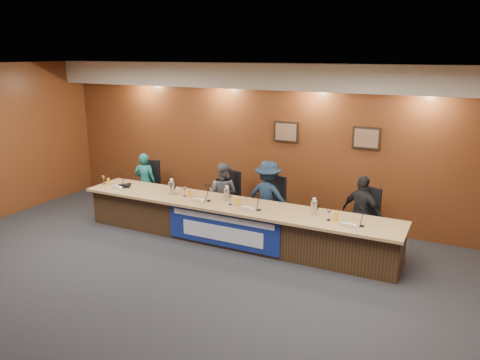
% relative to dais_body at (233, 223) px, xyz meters
% --- Properties ---
extents(floor, '(10.00, 10.00, 0.00)m').
position_rel_dais_body_xyz_m(floor, '(0.00, -2.40, -0.35)').
color(floor, '#232325').
rests_on(floor, ground).
extents(ceiling, '(10.00, 8.00, 0.04)m').
position_rel_dais_body_xyz_m(ceiling, '(0.00, -2.40, 2.85)').
color(ceiling, silver).
rests_on(ceiling, wall_back).
extents(wall_back, '(10.00, 0.04, 3.20)m').
position_rel_dais_body_xyz_m(wall_back, '(0.00, 1.60, 1.25)').
color(wall_back, '#5B2C15').
rests_on(wall_back, floor).
extents(soffit, '(10.00, 0.50, 0.50)m').
position_rel_dais_body_xyz_m(soffit, '(0.00, 1.35, 2.60)').
color(soffit, beige).
rests_on(soffit, wall_back).
extents(dais_body, '(6.00, 0.80, 0.70)m').
position_rel_dais_body_xyz_m(dais_body, '(0.00, 0.00, 0.00)').
color(dais_body, '#3A2614').
rests_on(dais_body, floor).
extents(dais_top, '(6.10, 0.95, 0.05)m').
position_rel_dais_body_xyz_m(dais_top, '(0.00, -0.05, 0.38)').
color(dais_top, '#A7804F').
rests_on(dais_top, dais_body).
extents(banner, '(2.20, 0.02, 0.65)m').
position_rel_dais_body_xyz_m(banner, '(0.00, -0.41, 0.03)').
color(banner, navy).
rests_on(banner, dais_body).
extents(banner_text_upper, '(2.00, 0.01, 0.10)m').
position_rel_dais_body_xyz_m(banner_text_upper, '(0.00, -0.43, 0.23)').
color(banner_text_upper, silver).
rests_on(banner_text_upper, banner).
extents(banner_text_lower, '(1.60, 0.01, 0.28)m').
position_rel_dais_body_xyz_m(banner_text_lower, '(0.00, -0.43, -0.05)').
color(banner_text_lower, silver).
rests_on(banner_text_lower, banner).
extents(wall_photo_left, '(0.52, 0.04, 0.42)m').
position_rel_dais_body_xyz_m(wall_photo_left, '(0.40, 1.57, 1.50)').
color(wall_photo_left, black).
rests_on(wall_photo_left, wall_back).
extents(wall_photo_right, '(0.52, 0.04, 0.42)m').
position_rel_dais_body_xyz_m(wall_photo_right, '(2.00, 1.57, 1.50)').
color(wall_photo_right, black).
rests_on(wall_photo_right, wall_back).
extents(panelist_a, '(0.54, 0.44, 1.30)m').
position_rel_dais_body_xyz_m(panelist_a, '(-2.54, 0.71, 0.30)').
color(panelist_a, '#175C59').
rests_on(panelist_a, floor).
extents(panelist_b, '(0.64, 0.50, 1.29)m').
position_rel_dais_body_xyz_m(panelist_b, '(-0.60, 0.71, 0.29)').
color(panelist_b, '#545459').
rests_on(panelist_b, floor).
extents(panelist_c, '(0.92, 0.53, 1.42)m').
position_rel_dais_body_xyz_m(panelist_c, '(0.39, 0.71, 0.36)').
color(panelist_c, '#142439').
rests_on(panelist_c, floor).
extents(panelist_d, '(0.85, 0.58, 1.34)m').
position_rel_dais_body_xyz_m(panelist_d, '(2.18, 0.71, 0.32)').
color(panelist_d, black).
rests_on(panelist_d, floor).
extents(office_chair_a, '(0.60, 0.60, 0.08)m').
position_rel_dais_body_xyz_m(office_chair_a, '(-2.54, 0.81, 0.13)').
color(office_chair_a, black).
rests_on(office_chair_a, floor).
extents(office_chair_b, '(0.62, 0.62, 0.08)m').
position_rel_dais_body_xyz_m(office_chair_b, '(-0.60, 0.81, 0.13)').
color(office_chair_b, black).
rests_on(office_chair_b, floor).
extents(office_chair_c, '(0.59, 0.59, 0.08)m').
position_rel_dais_body_xyz_m(office_chair_c, '(0.39, 0.81, 0.13)').
color(office_chair_c, black).
rests_on(office_chair_c, floor).
extents(office_chair_d, '(0.60, 0.60, 0.08)m').
position_rel_dais_body_xyz_m(office_chair_d, '(2.18, 0.81, 0.13)').
color(office_chair_d, black).
rests_on(office_chair_d, floor).
extents(nameplate_a, '(0.24, 0.08, 0.10)m').
position_rel_dais_body_xyz_m(nameplate_a, '(-2.51, -0.28, 0.45)').
color(nameplate_a, white).
rests_on(nameplate_a, dais_top).
extents(microphone_a, '(0.07, 0.07, 0.02)m').
position_rel_dais_body_xyz_m(microphone_a, '(-2.39, -0.13, 0.41)').
color(microphone_a, black).
rests_on(microphone_a, dais_top).
extents(juice_glass_a, '(0.06, 0.06, 0.15)m').
position_rel_dais_body_xyz_m(juice_glass_a, '(-2.82, -0.13, 0.47)').
color(juice_glass_a, gold).
rests_on(juice_glass_a, dais_top).
extents(water_glass_a, '(0.08, 0.08, 0.18)m').
position_rel_dais_body_xyz_m(water_glass_a, '(-2.97, -0.10, 0.49)').
color(water_glass_a, silver).
rests_on(water_glass_a, dais_top).
extents(nameplate_b, '(0.24, 0.08, 0.10)m').
position_rel_dais_body_xyz_m(nameplate_b, '(-0.62, -0.28, 0.45)').
color(nameplate_b, white).
rests_on(nameplate_b, dais_top).
extents(microphone_b, '(0.07, 0.07, 0.02)m').
position_rel_dais_body_xyz_m(microphone_b, '(-0.44, -0.12, 0.41)').
color(microphone_b, black).
rests_on(microphone_b, dais_top).
extents(juice_glass_b, '(0.06, 0.06, 0.15)m').
position_rel_dais_body_xyz_m(juice_glass_b, '(-0.87, -0.08, 0.47)').
color(juice_glass_b, gold).
rests_on(juice_glass_b, dais_top).
extents(water_glass_b, '(0.08, 0.08, 0.18)m').
position_rel_dais_body_xyz_m(water_glass_b, '(-1.00, -0.06, 0.49)').
color(water_glass_b, silver).
rests_on(water_glass_b, dais_top).
extents(nameplate_c, '(0.24, 0.08, 0.10)m').
position_rel_dais_body_xyz_m(nameplate_c, '(0.40, -0.31, 0.45)').
color(nameplate_c, white).
rests_on(nameplate_c, dais_top).
extents(microphone_c, '(0.07, 0.07, 0.02)m').
position_rel_dais_body_xyz_m(microphone_c, '(0.60, -0.18, 0.41)').
color(microphone_c, black).
rests_on(microphone_c, dais_top).
extents(juice_glass_c, '(0.06, 0.06, 0.15)m').
position_rel_dais_body_xyz_m(juice_glass_c, '(0.17, -0.10, 0.47)').
color(juice_glass_c, gold).
rests_on(juice_glass_c, dais_top).
extents(water_glass_c, '(0.08, 0.08, 0.18)m').
position_rel_dais_body_xyz_m(water_glass_c, '(0.01, -0.12, 0.49)').
color(water_glass_c, silver).
rests_on(water_glass_c, dais_top).
extents(nameplate_d, '(0.24, 0.08, 0.10)m').
position_rel_dais_body_xyz_m(nameplate_d, '(2.18, -0.32, 0.45)').
color(nameplate_d, white).
rests_on(nameplate_d, dais_top).
extents(microphone_d, '(0.07, 0.07, 0.02)m').
position_rel_dais_body_xyz_m(microphone_d, '(2.37, -0.17, 0.41)').
color(microphone_d, black).
rests_on(microphone_d, dais_top).
extents(juice_glass_d, '(0.06, 0.06, 0.15)m').
position_rel_dais_body_xyz_m(juice_glass_d, '(1.94, -0.09, 0.47)').
color(juice_glass_d, gold).
rests_on(juice_glass_d, dais_top).
extents(water_glass_d, '(0.08, 0.08, 0.18)m').
position_rel_dais_body_xyz_m(water_glass_d, '(1.82, -0.13, 0.49)').
color(water_glass_d, silver).
rests_on(water_glass_d, dais_top).
extents(carafe_left, '(0.12, 0.12, 0.25)m').
position_rel_dais_body_xyz_m(carafe_left, '(-1.29, -0.05, 0.53)').
color(carafe_left, silver).
rests_on(carafe_left, dais_top).
extents(carafe_mid, '(0.11, 0.11, 0.24)m').
position_rel_dais_body_xyz_m(carafe_mid, '(-0.15, 0.06, 0.52)').
color(carafe_mid, silver).
rests_on(carafe_mid, dais_top).
extents(carafe_right, '(0.11, 0.11, 0.25)m').
position_rel_dais_body_xyz_m(carafe_right, '(1.52, 0.03, 0.52)').
color(carafe_right, silver).
rests_on(carafe_right, dais_top).
extents(speakerphone, '(0.32, 0.32, 0.05)m').
position_rel_dais_body_xyz_m(speakerphone, '(-2.43, -0.04, 0.43)').
color(speakerphone, black).
rests_on(speakerphone, dais_top).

